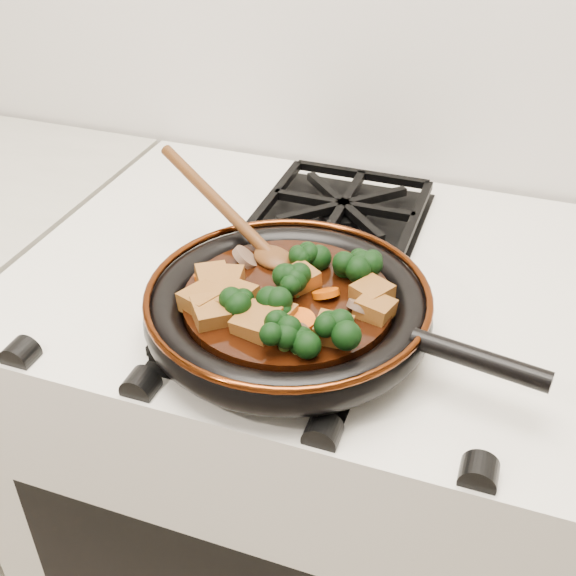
% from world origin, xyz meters
% --- Properties ---
extents(stove, '(0.76, 0.60, 0.90)m').
position_xyz_m(stove, '(0.00, 1.69, 0.45)').
color(stove, silver).
rests_on(stove, ground).
extents(burner_grate_front, '(0.23, 0.23, 0.03)m').
position_xyz_m(burner_grate_front, '(0.00, 1.55, 0.91)').
color(burner_grate_front, black).
rests_on(burner_grate_front, stove).
extents(burner_grate_back, '(0.23, 0.23, 0.03)m').
position_xyz_m(burner_grate_back, '(0.00, 1.83, 0.91)').
color(burner_grate_back, black).
rests_on(burner_grate_back, stove).
extents(skillet, '(0.45, 0.32, 0.05)m').
position_xyz_m(skillet, '(0.02, 1.54, 0.94)').
color(skillet, black).
rests_on(skillet, burner_grate_front).
extents(braising_sauce, '(0.23, 0.23, 0.02)m').
position_xyz_m(braising_sauce, '(0.02, 1.54, 0.95)').
color(braising_sauce, black).
rests_on(braising_sauce, skillet).
extents(tofu_cube_0, '(0.05, 0.05, 0.03)m').
position_xyz_m(tofu_cube_0, '(0.02, 1.57, 0.97)').
color(tofu_cube_0, brown).
rests_on(tofu_cube_0, braising_sauce).
extents(tofu_cube_1, '(0.05, 0.05, 0.03)m').
position_xyz_m(tofu_cube_1, '(0.01, 1.48, 0.97)').
color(tofu_cube_1, brown).
rests_on(tofu_cube_1, braising_sauce).
extents(tofu_cube_2, '(0.06, 0.06, 0.03)m').
position_xyz_m(tofu_cube_2, '(-0.04, 1.48, 0.97)').
color(tofu_cube_2, brown).
rests_on(tofu_cube_2, braising_sauce).
extents(tofu_cube_3, '(0.04, 0.04, 0.03)m').
position_xyz_m(tofu_cube_3, '(0.11, 1.54, 0.97)').
color(tofu_cube_3, brown).
rests_on(tofu_cube_3, braising_sauce).
extents(tofu_cube_4, '(0.04, 0.04, 0.02)m').
position_xyz_m(tofu_cube_4, '(0.08, 1.49, 0.97)').
color(tofu_cube_4, brown).
rests_on(tofu_cube_4, braising_sauce).
extents(tofu_cube_5, '(0.05, 0.04, 0.02)m').
position_xyz_m(tofu_cube_5, '(0.02, 1.50, 0.97)').
color(tofu_cube_5, brown).
rests_on(tofu_cube_5, braising_sauce).
extents(tofu_cube_6, '(0.04, 0.04, 0.02)m').
position_xyz_m(tofu_cube_6, '(-0.06, 1.54, 0.97)').
color(tofu_cube_6, brown).
rests_on(tofu_cube_6, braising_sauce).
extents(tofu_cube_7, '(0.05, 0.05, 0.03)m').
position_xyz_m(tofu_cube_7, '(-0.07, 1.54, 0.97)').
color(tofu_cube_7, brown).
rests_on(tofu_cube_7, braising_sauce).
extents(tofu_cube_8, '(0.06, 0.05, 0.03)m').
position_xyz_m(tofu_cube_8, '(-0.06, 1.50, 0.97)').
color(tofu_cube_8, brown).
rests_on(tofu_cube_8, braising_sauce).
extents(tofu_cube_9, '(0.05, 0.05, 0.02)m').
position_xyz_m(tofu_cube_9, '(0.10, 1.57, 0.97)').
color(tofu_cube_9, brown).
rests_on(tofu_cube_9, braising_sauce).
extents(tofu_cube_10, '(0.06, 0.06, 0.03)m').
position_xyz_m(tofu_cube_10, '(-0.03, 1.51, 0.97)').
color(tofu_cube_10, brown).
rests_on(tofu_cube_10, braising_sauce).
extents(broccoli_floret_0, '(0.09, 0.09, 0.07)m').
position_xyz_m(broccoli_floret_0, '(0.04, 1.46, 0.97)').
color(broccoli_floret_0, black).
rests_on(broccoli_floret_0, braising_sauce).
extents(broccoli_floret_1, '(0.06, 0.07, 0.07)m').
position_xyz_m(broccoli_floret_1, '(0.02, 1.51, 0.97)').
color(broccoli_floret_1, black).
rests_on(broccoli_floret_1, braising_sauce).
extents(broccoli_floret_2, '(0.09, 0.08, 0.07)m').
position_xyz_m(broccoli_floret_2, '(0.08, 1.60, 0.97)').
color(broccoli_floret_2, black).
rests_on(broccoli_floret_2, braising_sauce).
extents(broccoli_floret_3, '(0.09, 0.09, 0.07)m').
position_xyz_m(broccoli_floret_3, '(-0.02, 1.50, 0.97)').
color(broccoli_floret_3, black).
rests_on(broccoli_floret_3, braising_sauce).
extents(broccoli_floret_4, '(0.09, 0.09, 0.07)m').
position_xyz_m(broccoli_floret_4, '(0.02, 1.55, 0.97)').
color(broccoli_floret_4, black).
rests_on(broccoli_floret_4, braising_sauce).
extents(broccoli_floret_5, '(0.08, 0.09, 0.06)m').
position_xyz_m(broccoli_floret_5, '(0.02, 1.61, 0.97)').
color(broccoli_floret_5, black).
rests_on(broccoli_floret_5, braising_sauce).
extents(broccoli_floret_6, '(0.08, 0.08, 0.07)m').
position_xyz_m(broccoli_floret_6, '(0.09, 1.49, 0.97)').
color(broccoli_floret_6, black).
rests_on(broccoli_floret_6, braising_sauce).
extents(broccoli_floret_7, '(0.08, 0.09, 0.07)m').
position_xyz_m(broccoli_floret_7, '(0.06, 1.46, 0.97)').
color(broccoli_floret_7, black).
rests_on(broccoli_floret_7, braising_sauce).
extents(broccoli_floret_8, '(0.09, 0.08, 0.07)m').
position_xyz_m(broccoli_floret_8, '(0.09, 1.61, 0.97)').
color(broccoli_floret_8, black).
rests_on(broccoli_floret_8, braising_sauce).
extents(carrot_coin_0, '(0.03, 0.03, 0.03)m').
position_xyz_m(carrot_coin_0, '(0.06, 1.56, 0.96)').
color(carrot_coin_0, '#C64705').
rests_on(carrot_coin_0, braising_sauce).
extents(carrot_coin_1, '(0.03, 0.03, 0.02)m').
position_xyz_m(carrot_coin_1, '(-0.03, 1.53, 0.96)').
color(carrot_coin_1, '#C64705').
rests_on(carrot_coin_1, braising_sauce).
extents(carrot_coin_2, '(0.03, 0.03, 0.02)m').
position_xyz_m(carrot_coin_2, '(0.00, 1.58, 0.96)').
color(carrot_coin_2, '#C64705').
rests_on(carrot_coin_2, braising_sauce).
extents(carrot_coin_3, '(0.03, 0.03, 0.01)m').
position_xyz_m(carrot_coin_3, '(0.01, 1.52, 0.96)').
color(carrot_coin_3, '#C64705').
rests_on(carrot_coin_3, braising_sauce).
extents(carrot_coin_4, '(0.03, 0.03, 0.01)m').
position_xyz_m(carrot_coin_4, '(0.05, 1.50, 0.96)').
color(carrot_coin_4, '#C64705').
rests_on(carrot_coin_4, braising_sauce).
extents(carrot_coin_5, '(0.03, 0.03, 0.02)m').
position_xyz_m(carrot_coin_5, '(-0.08, 1.55, 0.96)').
color(carrot_coin_5, '#C64705').
rests_on(carrot_coin_5, braising_sauce).
extents(mushroom_slice_0, '(0.04, 0.04, 0.02)m').
position_xyz_m(mushroom_slice_0, '(0.10, 1.54, 0.97)').
color(mushroom_slice_0, brown).
rests_on(mushroom_slice_0, braising_sauce).
extents(mushroom_slice_1, '(0.04, 0.04, 0.03)m').
position_xyz_m(mushroom_slice_1, '(-0.05, 1.59, 0.97)').
color(mushroom_slice_1, brown).
rests_on(mushroom_slice_1, braising_sauce).
extents(mushroom_slice_2, '(0.03, 0.03, 0.03)m').
position_xyz_m(mushroom_slice_2, '(0.06, 1.47, 0.97)').
color(mushroom_slice_2, brown).
rests_on(mushroom_slice_2, braising_sauce).
extents(wooden_spoon, '(0.14, 0.10, 0.23)m').
position_xyz_m(wooden_spoon, '(-0.08, 1.64, 0.98)').
color(wooden_spoon, '#4E2A10').
rests_on(wooden_spoon, braising_sauce).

